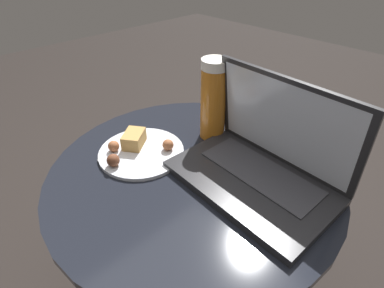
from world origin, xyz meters
TOP-DOWN VIEW (x-y plane):
  - table at (0.00, 0.00)m, footprint 0.68×0.68m
  - laptop at (0.13, 0.08)m, footprint 0.36×0.23m
  - beer_glass at (-0.07, 0.14)m, footprint 0.07×0.07m
  - snack_plate at (-0.14, -0.06)m, footprint 0.21×0.21m
  - fork at (-0.12, -0.08)m, footprint 0.12×0.13m

SIDE VIEW (x-z plane):
  - table at x=0.00m, z-range 0.12..0.64m
  - fork at x=-0.12m, z-range 0.52..0.53m
  - snack_plate at x=-0.14m, z-range 0.51..0.56m
  - laptop at x=0.13m, z-range 0.45..0.68m
  - beer_glass at x=-0.07m, z-range 0.52..0.74m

